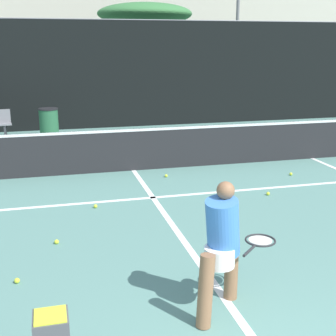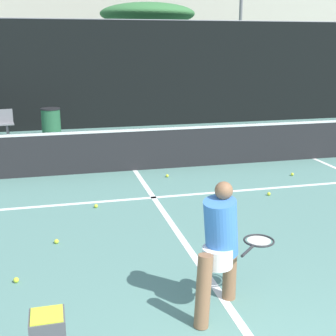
# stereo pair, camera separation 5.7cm
# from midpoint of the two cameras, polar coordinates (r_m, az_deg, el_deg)

# --- Properties ---
(court_service_line) EXTENTS (8.25, 0.10, 0.01)m
(court_service_line) POSITION_cam_midpoint_polar(r_m,az_deg,el_deg) (8.70, -1.59, -3.61)
(court_service_line) COLOR white
(court_service_line) RESTS_ON ground
(court_center_mark) EXTENTS (0.10, 7.33, 0.01)m
(court_center_mark) POSITION_cam_midpoint_polar(r_m,az_deg,el_deg) (7.17, 1.37, -7.80)
(court_center_mark) COLOR white
(court_center_mark) RESTS_ON ground
(net) EXTENTS (11.09, 0.09, 1.07)m
(net) POSITION_cam_midpoint_polar(r_m,az_deg,el_deg) (10.44, -3.97, 2.42)
(net) COLOR slate
(net) RESTS_ON ground
(fence_back) EXTENTS (24.00, 0.06, 3.52)m
(fence_back) POSITION_cam_midpoint_polar(r_m,az_deg,el_deg) (15.83, -7.77, 11.18)
(fence_back) COLOR black
(fence_back) RESTS_ON ground
(player_practicing) EXTENTS (1.13, 0.75, 1.43)m
(player_practicing) POSITION_cam_midpoint_polar(r_m,az_deg,el_deg) (4.95, 6.72, -9.21)
(player_practicing) COLOR #8C6042
(player_practicing) RESTS_ON ground
(tennis_ball_scattered_0) EXTENTS (0.07, 0.07, 0.07)m
(tennis_ball_scattered_0) POSITION_cam_midpoint_polar(r_m,az_deg,el_deg) (9.02, 12.38, -3.09)
(tennis_ball_scattered_0) COLOR #D1E033
(tennis_ball_scattered_0) RESTS_ON ground
(tennis_ball_scattered_2) EXTENTS (0.07, 0.07, 0.07)m
(tennis_ball_scattered_2) POSITION_cam_midpoint_polar(r_m,az_deg,el_deg) (6.96, -13.21, -8.70)
(tennis_ball_scattered_2) COLOR #D1E033
(tennis_ball_scattered_2) RESTS_ON ground
(tennis_ball_scattered_3) EXTENTS (0.07, 0.07, 0.07)m
(tennis_ball_scattered_3) POSITION_cam_midpoint_polar(r_m,az_deg,el_deg) (8.48, 7.72, -4.04)
(tennis_ball_scattered_3) COLOR #D1E033
(tennis_ball_scattered_3) RESTS_ON ground
(tennis_ball_scattered_5) EXTENTS (0.07, 0.07, 0.07)m
(tennis_ball_scattered_5) POSITION_cam_midpoint_polar(r_m,az_deg,el_deg) (6.04, -17.76, -12.87)
(tennis_ball_scattered_5) COLOR #D1E033
(tennis_ball_scattered_5) RESTS_ON ground
(tennis_ball_scattered_6) EXTENTS (0.07, 0.07, 0.07)m
(tennis_ball_scattered_6) POSITION_cam_midpoint_polar(r_m,az_deg,el_deg) (7.41, 6.41, -6.88)
(tennis_ball_scattered_6) COLOR #D1E033
(tennis_ball_scattered_6) RESTS_ON ground
(tennis_ball_scattered_7) EXTENTS (0.07, 0.07, 0.07)m
(tennis_ball_scattered_7) POSITION_cam_midpoint_polar(r_m,az_deg,el_deg) (9.99, 0.07, -0.95)
(tennis_ball_scattered_7) COLOR #D1E033
(tennis_ball_scattered_7) RESTS_ON ground
(tennis_ball_scattered_8) EXTENTS (0.07, 0.07, 0.07)m
(tennis_ball_scattered_8) POSITION_cam_midpoint_polar(r_m,az_deg,el_deg) (10.47, 15.06, -0.73)
(tennis_ball_scattered_8) COLOR #D1E033
(tennis_ball_scattered_8) RESTS_ON ground
(tennis_ball_scattered_10) EXTENTS (0.07, 0.07, 0.07)m
(tennis_ball_scattered_10) POSITION_cam_midpoint_polar(r_m,az_deg,el_deg) (8.26, -8.57, -4.60)
(tennis_ball_scattered_10) COLOR #D1E033
(tennis_ball_scattered_10) RESTS_ON ground
(trash_bin) EXTENTS (0.59, 0.59, 0.89)m
(trash_bin) POSITION_cam_midpoint_polar(r_m,az_deg,el_deg) (14.55, -13.95, 5.36)
(trash_bin) COLOR #28603D
(trash_bin) RESTS_ON ground
(parked_car) EXTENTS (1.66, 3.97, 1.31)m
(parked_car) POSITION_cam_midpoint_polar(r_m,az_deg,el_deg) (19.35, -17.69, 7.72)
(parked_car) COLOR black
(parked_car) RESTS_ON ground
(tree_west) EXTENTS (3.94, 3.94, 4.38)m
(tree_west) POSITION_cam_midpoint_polar(r_m,az_deg,el_deg) (20.44, -2.44, 18.14)
(tree_west) COLOR brown
(tree_west) RESTS_ON ground
(tree_mid) EXTENTS (2.89, 2.89, 3.43)m
(tree_mid) POSITION_cam_midpoint_polar(r_m,az_deg,el_deg) (23.85, 9.93, 15.20)
(tree_mid) COLOR brown
(tree_mid) RESTS_ON ground
(building_far) EXTENTS (36.00, 2.40, 5.46)m
(building_far) POSITION_cam_midpoint_polar(r_m,az_deg,el_deg) (28.97, -10.93, 14.69)
(building_far) COLOR beige
(building_far) RESTS_ON ground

